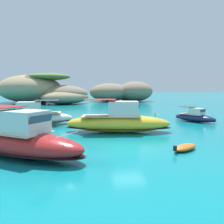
% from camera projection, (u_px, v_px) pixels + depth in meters
% --- Properties ---
extents(ground_plane, '(400.00, 400.00, 0.00)m').
position_uv_depth(ground_plane, '(128.00, 148.00, 19.05)').
color(ground_plane, '#0F7F89').
extents(islet_large, '(32.97, 30.25, 8.95)m').
position_uv_depth(islet_large, '(41.00, 90.00, 73.44)').
color(islet_large, '#9E8966').
rests_on(islet_large, ground).
extents(islet_small, '(25.15, 19.01, 6.63)m').
position_uv_depth(islet_small, '(122.00, 92.00, 82.46)').
color(islet_small, '#84755B').
rests_on(islet_small, ground).
extents(motorboat_red, '(10.67, 8.87, 3.37)m').
position_uv_depth(motorboat_red, '(19.00, 141.00, 16.89)').
color(motorboat_red, red).
rests_on(motorboat_red, ground).
extents(motorboat_yellow, '(11.55, 5.41, 3.48)m').
position_uv_depth(motorboat_yellow, '(119.00, 122.00, 25.80)').
color(motorboat_yellow, yellow).
rests_on(motorboat_yellow, ground).
extents(motorboat_navy, '(4.73, 6.53, 2.01)m').
position_uv_depth(motorboat_navy, '(195.00, 117.00, 33.71)').
color(motorboat_navy, navy).
rests_on(motorboat_navy, ground).
extents(motorboat_white, '(10.01, 3.27, 3.11)m').
position_uv_depth(motorboat_white, '(33.00, 117.00, 30.77)').
color(motorboat_white, white).
rests_on(motorboat_white, ground).
extents(dinghy_tender, '(2.75, 2.41, 0.58)m').
position_uv_depth(dinghy_tender, '(185.00, 147.00, 18.43)').
color(dinghy_tender, orange).
rests_on(dinghy_tender, ground).
extents(channel_buoy, '(0.56, 0.56, 1.48)m').
position_uv_depth(channel_buoy, '(155.00, 120.00, 32.45)').
color(channel_buoy, yellow).
rests_on(channel_buoy, ground).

